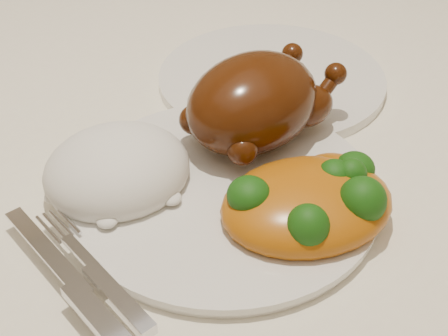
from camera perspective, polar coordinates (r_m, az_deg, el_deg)
dining_table at (r=0.58m, az=-12.38°, el=-11.91°), size 1.60×0.90×0.76m
tablecloth at (r=0.53m, az=-13.44°, el=-6.83°), size 1.73×1.03×0.18m
dinner_plate at (r=0.51m, az=0.00°, el=-2.22°), size 0.30×0.30×0.01m
side_plate at (r=0.66m, az=4.36°, el=8.18°), size 0.31×0.31×0.01m
roast_chicken at (r=0.54m, az=2.93°, el=6.13°), size 0.16×0.11×0.08m
rice_mound at (r=0.51m, az=-9.72°, el=-0.23°), size 0.14×0.13×0.06m
mac_and_cheese at (r=0.48m, az=8.29°, el=-2.93°), size 0.16×0.14×0.06m
cutlery at (r=0.44m, az=-12.16°, el=-10.56°), size 0.04×0.16×0.01m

